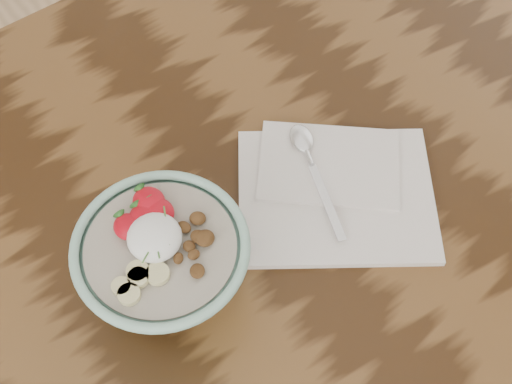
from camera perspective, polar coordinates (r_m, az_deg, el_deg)
table at (r=92.50cm, az=-10.99°, el=-10.15°), size 160.00×90.00×75.00cm
breakfast_bowl at (r=77.33cm, az=-7.39°, el=-5.61°), size 18.68×18.68×12.74cm
napkin at (r=88.59cm, az=6.30°, el=0.27°), size 30.69×29.56×1.47cm
spoon at (r=89.69cm, az=4.15°, el=3.08°), size 7.73×17.08×0.91cm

